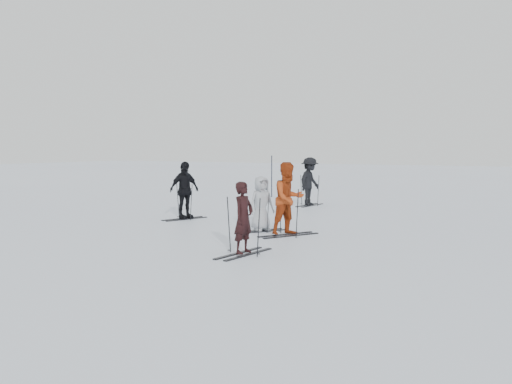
% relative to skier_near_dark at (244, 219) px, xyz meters
% --- Properties ---
extents(ground, '(120.00, 120.00, 0.00)m').
position_rel_skier_near_dark_xyz_m(ground, '(-2.13, 3.38, -0.79)').
color(ground, silver).
rests_on(ground, ground).
extents(skier_near_dark, '(0.43, 0.61, 1.59)m').
position_rel_skier_near_dark_xyz_m(skier_near_dark, '(0.00, 0.00, 0.00)').
color(skier_near_dark, black).
rests_on(skier_near_dark, ground).
extents(skier_red, '(1.10, 1.18, 1.94)m').
position_rel_skier_near_dark_xyz_m(skier_red, '(-0.31, 2.90, 0.18)').
color(skier_red, '#A13712').
rests_on(skier_red, ground).
extents(skier_grey, '(0.80, 0.89, 1.53)m').
position_rel_skier_near_dark_xyz_m(skier_grey, '(-1.30, 3.22, -0.03)').
color(skier_grey, '#A8ADB1').
rests_on(skier_grey, ground).
extents(skier_uphill_left, '(0.78, 1.19, 1.87)m').
position_rel_skier_near_dark_xyz_m(skier_uphill_left, '(-4.81, 4.36, 0.14)').
color(skier_uphill_left, black).
rests_on(skier_uphill_left, ground).
extents(skier_uphill_far, '(0.82, 1.30, 1.92)m').
position_rel_skier_near_dark_xyz_m(skier_uphill_far, '(-2.98, 10.37, 0.17)').
color(skier_uphill_far, black).
rests_on(skier_uphill_far, ground).
extents(skis_near_dark, '(1.87, 1.10, 1.31)m').
position_rel_skier_near_dark_xyz_m(skis_near_dark, '(0.00, 0.00, -0.14)').
color(skis_near_dark, black).
rests_on(skis_near_dark, ground).
extents(skis_red, '(2.05, 1.72, 1.32)m').
position_rel_skier_near_dark_xyz_m(skis_red, '(-0.31, 2.90, -0.13)').
color(skis_red, black).
rests_on(skis_red, ground).
extents(skis_grey, '(1.76, 1.49, 1.13)m').
position_rel_skier_near_dark_xyz_m(skis_grey, '(-1.30, 3.22, -0.23)').
color(skis_grey, black).
rests_on(skis_grey, ground).
extents(skis_uphill_left, '(1.85, 1.35, 1.21)m').
position_rel_skier_near_dark_xyz_m(skis_uphill_left, '(-4.81, 4.36, -0.19)').
color(skis_uphill_left, black).
rests_on(skis_uphill_left, ground).
extents(skis_uphill_far, '(1.82, 1.08, 1.28)m').
position_rel_skier_near_dark_xyz_m(skis_uphill_far, '(-2.98, 10.37, -0.15)').
color(skis_uphill_far, black).
rests_on(skis_uphill_far, ground).
extents(piste_marker, '(0.04, 0.04, 1.97)m').
position_rel_skier_near_dark_xyz_m(piste_marker, '(-6.12, 13.07, 0.19)').
color(piste_marker, black).
rests_on(piste_marker, ground).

